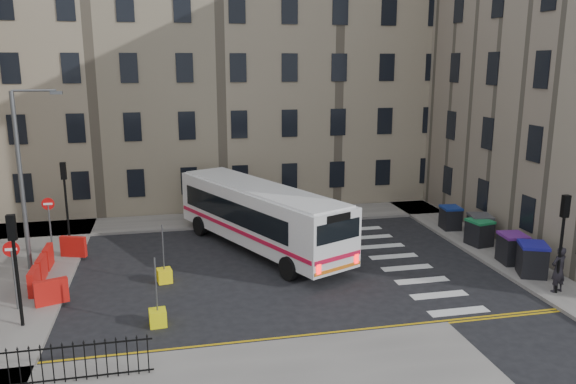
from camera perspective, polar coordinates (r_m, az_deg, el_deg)
name	(u,v)px	position (r m, az deg, el deg)	size (l,w,h in m)	color
ground	(317,265)	(26.67, 2.97, -7.45)	(120.00, 120.00, 0.00)	black
pavement_north	(182,222)	(33.97, -10.73, -2.98)	(36.00, 3.20, 0.15)	slate
pavement_east	(451,228)	(33.45, 16.21, -3.54)	(2.40, 26.00, 0.15)	slate
pavement_west	(1,280)	(27.73, -27.12, -7.95)	(6.00, 22.00, 0.15)	slate
terrace_north	(158,73)	(39.58, -13.06, 11.71)	(38.30, 10.80, 17.20)	gray
traffic_light_east	(563,229)	(24.88, 26.14, -3.38)	(0.28, 0.22, 4.10)	black
traffic_light_nw	(65,188)	(31.71, -21.72, 0.36)	(0.28, 0.22, 4.10)	black
traffic_light_sw	(15,253)	(21.77, -26.03, -5.61)	(0.28, 0.22, 4.10)	black
streetlamp	(21,179)	(27.30, -25.51, 1.22)	(0.50, 0.22, 8.14)	#595B5E
no_entry_north	(49,213)	(30.06, -23.12, -1.98)	(0.60, 0.08, 3.00)	#595B5E
no_entry_south	(13,261)	(23.51, -26.19, -6.33)	(0.60, 0.08, 3.00)	#595B5E
roadworks_barriers	(50,268)	(26.58, -22.99, -7.10)	(1.66, 6.26, 1.00)	red
iron_railings	(14,369)	(18.64, -26.08, -15.83)	(7.80, 0.04, 1.20)	black
bus	(260,214)	(28.32, -2.88, -2.26)	(7.34, 11.84, 3.22)	silver
wheelie_bin_a	(532,259)	(27.06, 23.55, -6.27)	(1.56, 1.65, 1.45)	black
wheelie_bin_b	(512,248)	(28.33, 21.82, -5.32)	(1.24, 1.39, 1.40)	black
wheelie_bin_c	(479,232)	(30.47, 18.85, -3.89)	(1.24, 1.36, 1.32)	black
wheelie_bin_d	(480,227)	(31.21, 18.88, -3.43)	(1.34, 1.47, 1.39)	black
wheelie_bin_e	(450,218)	(32.89, 16.17, -2.52)	(1.11, 1.25, 1.28)	black
pedestrian	(558,269)	(25.51, 25.78, -7.10)	(0.70, 0.46, 1.93)	black
bollard_yellow	(165,276)	(25.18, -12.44, -8.30)	(0.60, 0.60, 0.60)	yellow
bollard_chevron	(158,318)	(21.36, -13.08, -12.34)	(0.60, 0.60, 0.60)	yellow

